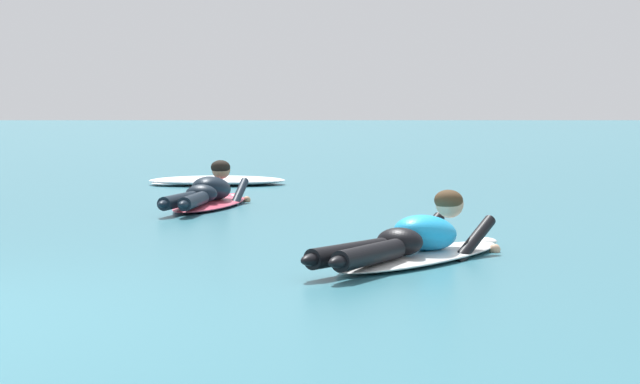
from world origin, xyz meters
TOP-DOWN VIEW (x-y plane):
  - ground_plane at (0.00, 10.00)m, footprint 120.00×120.00m
  - surfer_near at (3.28, 2.45)m, footprint 1.71×2.36m
  - surfer_far at (1.38, 7.15)m, footprint 0.93×2.64m
  - whitewater_mid_left at (1.18, 10.95)m, footprint 1.93×1.19m

SIDE VIEW (x-z plane):
  - ground_plane at x=0.00m, z-range 0.00..0.00m
  - whitewater_mid_left at x=1.18m, z-range 0.00..0.12m
  - surfer_near at x=3.28m, z-range -0.14..0.41m
  - surfer_far at x=1.38m, z-range -0.13..0.41m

